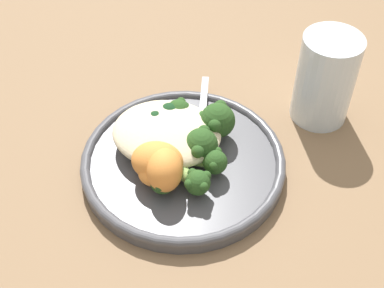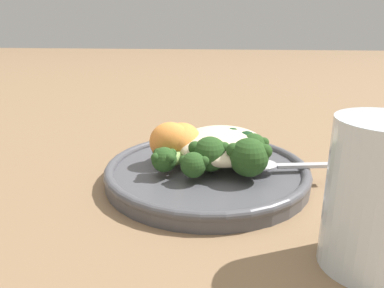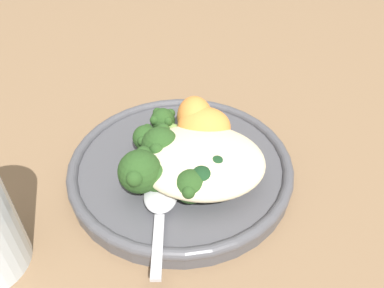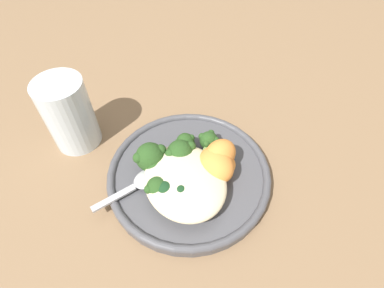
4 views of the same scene
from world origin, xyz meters
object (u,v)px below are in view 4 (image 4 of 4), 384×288
at_px(kale_tuft, 174,191).
at_px(broccoli_stalk_0, 220,160).
at_px(broccoli_stalk_1, 207,153).
at_px(sweet_potato_chunk_0, 215,169).
at_px(broccoli_stalk_3, 185,159).
at_px(sweet_potato_chunk_1, 222,157).
at_px(broccoli_stalk_5, 172,173).
at_px(broccoli_stalk_4, 158,161).
at_px(quinoa_mound, 185,181).
at_px(plate, 189,174).
at_px(sweet_potato_chunk_3, 216,165).
at_px(broccoli_stalk_2, 191,157).
at_px(sweet_potato_chunk_2, 218,165).
at_px(water_glass, 69,114).
at_px(spoon, 144,181).
at_px(broccoli_stalk_6, 170,187).
at_px(broccoli_stalk_7, 181,194).

bearing_deg(kale_tuft, broccoli_stalk_0, -76.26).
bearing_deg(broccoli_stalk_1, sweet_potato_chunk_0, -153.14).
distance_m(broccoli_stalk_3, sweet_potato_chunk_1, 0.05).
xyz_separation_m(broccoli_stalk_5, sweet_potato_chunk_0, (-0.02, -0.06, 0.01)).
bearing_deg(broccoli_stalk_4, sweet_potato_chunk_0, -164.92).
relative_size(quinoa_mound, broccoli_stalk_3, 1.32).
xyz_separation_m(plate, sweet_potato_chunk_3, (-0.02, -0.03, 0.03)).
bearing_deg(kale_tuft, broccoli_stalk_2, -46.17).
relative_size(sweet_potato_chunk_2, kale_tuft, 1.05).
distance_m(broccoli_stalk_2, sweet_potato_chunk_2, 0.04).
bearing_deg(sweet_potato_chunk_3, broccoli_stalk_2, 33.90).
bearing_deg(broccoli_stalk_4, kale_tuft, 142.31).
bearing_deg(sweet_potato_chunk_2, sweet_potato_chunk_3, 114.75).
distance_m(sweet_potato_chunk_2, water_glass, 0.24).
height_order(broccoli_stalk_0, broccoli_stalk_3, broccoli_stalk_3).
bearing_deg(sweet_potato_chunk_0, broccoli_stalk_5, 67.43).
bearing_deg(sweet_potato_chunk_1, spoon, 78.95).
height_order(quinoa_mound, broccoli_stalk_3, broccoli_stalk_3).
relative_size(broccoli_stalk_6, sweet_potato_chunk_3, 1.70).
bearing_deg(sweet_potato_chunk_1, broccoli_stalk_4, 67.09).
relative_size(plate, sweet_potato_chunk_0, 4.96).
xyz_separation_m(broccoli_stalk_0, broccoli_stalk_1, (0.02, 0.01, -0.00)).
bearing_deg(broccoli_stalk_4, broccoli_stalk_6, 139.73).
bearing_deg(broccoli_stalk_7, broccoli_stalk_2, -138.25).
bearing_deg(spoon, plate, 164.08).
height_order(kale_tuft, spoon, kale_tuft).
xyz_separation_m(sweet_potato_chunk_0, sweet_potato_chunk_2, (0.01, -0.01, -0.00)).
xyz_separation_m(quinoa_mound, broccoli_stalk_4, (0.05, 0.02, 0.00)).
bearing_deg(sweet_potato_chunk_1, broccoli_stalk_6, 95.73).
relative_size(broccoli_stalk_7, kale_tuft, 1.94).
distance_m(broccoli_stalk_7, sweet_potato_chunk_1, 0.08).
height_order(broccoli_stalk_0, broccoli_stalk_6, broccoli_stalk_6).
bearing_deg(broccoli_stalk_2, kale_tuft, 138.25).
xyz_separation_m(broccoli_stalk_0, water_glass, (0.16, 0.18, 0.03)).
relative_size(sweet_potato_chunk_0, water_glass, 0.41).
bearing_deg(broccoli_stalk_5, broccoli_stalk_2, -116.97).
bearing_deg(kale_tuft, sweet_potato_chunk_2, -80.53).
height_order(plate, kale_tuft, kale_tuft).
relative_size(broccoli_stalk_0, sweet_potato_chunk_3, 1.40).
distance_m(broccoli_stalk_3, broccoli_stalk_5, 0.03).
bearing_deg(broccoli_stalk_2, broccoli_stalk_7, 146.61).
xyz_separation_m(quinoa_mound, broccoli_stalk_1, (0.03, -0.05, -0.00)).
bearing_deg(broccoli_stalk_3, water_glass, 31.72).
xyz_separation_m(plate, broccoli_stalk_5, (-0.00, 0.03, 0.02)).
relative_size(broccoli_stalk_6, kale_tuft, 2.05).
relative_size(broccoli_stalk_5, sweet_potato_chunk_2, 1.77).
xyz_separation_m(broccoli_stalk_2, broccoli_stalk_3, (-0.00, 0.01, 0.01)).
xyz_separation_m(broccoli_stalk_3, water_glass, (0.14, 0.13, 0.02)).
bearing_deg(broccoli_stalk_2, broccoli_stalk_3, 111.61).
bearing_deg(broccoli_stalk_7, quinoa_mound, -142.57).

